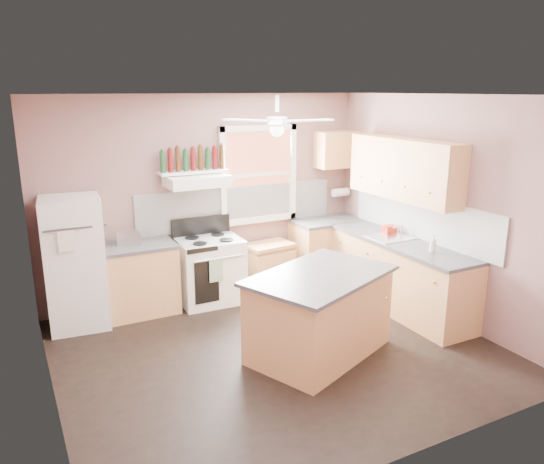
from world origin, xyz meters
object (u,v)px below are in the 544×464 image
refrigerator (75,263)px  island (319,316)px  cart (269,265)px  stove (210,271)px  toaster (129,238)px

refrigerator → island: bearing=-35.7°
refrigerator → island: (2.17, -1.92, -0.35)m
refrigerator → cart: size_ratio=2.41×
refrigerator → cart: refrigerator is taller
stove → island: size_ratio=0.59×
stove → cart: 0.95m
cart → island: island is taller
toaster → stove: 1.15m
island → refrigerator: bearing=116.0°
stove → cart: size_ratio=1.33×
cart → island: size_ratio=0.45×
refrigerator → stove: bearing=4.6°
refrigerator → island: 2.92m
stove → toaster: bearing=176.4°
refrigerator → stove: size_ratio=1.82×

